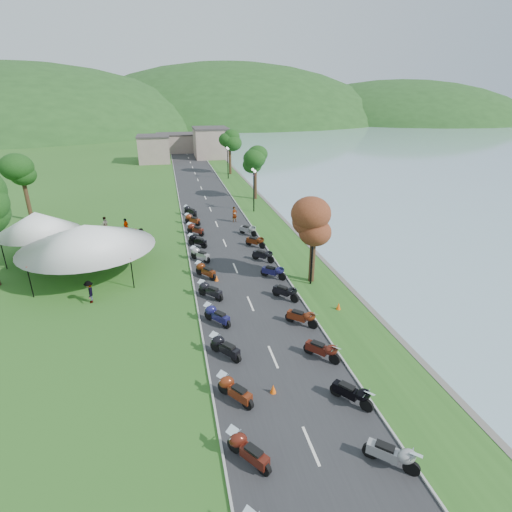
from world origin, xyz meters
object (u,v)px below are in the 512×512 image
pedestrian_b (106,232)px  pedestrian_c (91,302)px  vendor_tent_main (88,249)px  pedestrian_a (117,260)px

pedestrian_b → pedestrian_c: 15.33m
vendor_tent_main → pedestrian_b: (-0.20, 10.28, -2.00)m
vendor_tent_main → pedestrian_a: (1.64, 2.30, -2.00)m
pedestrian_a → pedestrian_c: size_ratio=1.03×
pedestrian_a → vendor_tent_main: bearing=-150.7°
vendor_tent_main → pedestrian_c: 5.45m
vendor_tent_main → pedestrian_c: size_ratio=4.26×
pedestrian_b → pedestrian_c: pedestrian_b is taller
vendor_tent_main → pedestrian_a: bearing=54.5°
pedestrian_c → vendor_tent_main: bearing=178.2°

